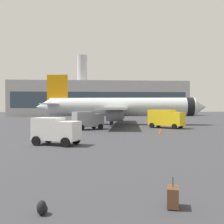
{
  "coord_description": "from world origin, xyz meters",
  "views": [
    {
      "loc": [
        -0.01,
        -2.49,
        3.6
      ],
      "look_at": [
        2.15,
        30.1,
        3.0
      ],
      "focal_mm": 40.68,
      "sensor_mm": 36.0,
      "label": 1
    }
  ],
  "objects_px": {
    "airplane_at_gate": "(120,107)",
    "safety_cone_far": "(161,131)",
    "safety_cone_outer": "(169,122)",
    "safety_cone_mid": "(181,125)",
    "cargo_van": "(56,130)",
    "safety_cone_near": "(45,132)",
    "fuel_truck": "(166,118)",
    "traveller_backpack": "(42,208)",
    "service_truck": "(88,120)",
    "rolling_suitcase": "(173,197)"
  },
  "relations": [
    {
      "from": "airplane_at_gate",
      "to": "traveller_backpack",
      "type": "distance_m",
      "value": 44.78
    },
    {
      "from": "airplane_at_gate",
      "to": "fuel_truck",
      "type": "height_order",
      "value": "airplane_at_gate"
    },
    {
      "from": "safety_cone_outer",
      "to": "fuel_truck",
      "type": "bearing_deg",
      "value": -108.23
    },
    {
      "from": "rolling_suitcase",
      "to": "cargo_van",
      "type": "bearing_deg",
      "value": 112.7
    },
    {
      "from": "safety_cone_mid",
      "to": "rolling_suitcase",
      "type": "xyz_separation_m",
      "value": [
        -13.04,
        -37.05,
        0.01
      ]
    },
    {
      "from": "airplane_at_gate",
      "to": "service_truck",
      "type": "xyz_separation_m",
      "value": [
        -6.39,
        -11.36,
        -2.05
      ]
    },
    {
      "from": "airplane_at_gate",
      "to": "cargo_van",
      "type": "height_order",
      "value": "airplane_at_gate"
    },
    {
      "from": "safety_cone_mid",
      "to": "safety_cone_near",
      "type": "bearing_deg",
      "value": -151.87
    },
    {
      "from": "service_truck",
      "to": "traveller_backpack",
      "type": "distance_m",
      "value": 32.78
    },
    {
      "from": "service_truck",
      "to": "safety_cone_outer",
      "type": "height_order",
      "value": "service_truck"
    },
    {
      "from": "service_truck",
      "to": "fuel_truck",
      "type": "relative_size",
      "value": 0.87
    },
    {
      "from": "cargo_van",
      "to": "safety_cone_near",
      "type": "xyz_separation_m",
      "value": [
        -2.87,
        9.36,
        -1.14
      ]
    },
    {
      "from": "safety_cone_near",
      "to": "traveller_backpack",
      "type": "relative_size",
      "value": 1.3
    },
    {
      "from": "cargo_van",
      "to": "safety_cone_near",
      "type": "height_order",
      "value": "cargo_van"
    },
    {
      "from": "safety_cone_mid",
      "to": "traveller_backpack",
      "type": "relative_size",
      "value": 1.59
    },
    {
      "from": "safety_cone_mid",
      "to": "safety_cone_far",
      "type": "distance_m",
      "value": 13.78
    },
    {
      "from": "airplane_at_gate",
      "to": "cargo_van",
      "type": "xyz_separation_m",
      "value": [
        -8.93,
        -28.15,
        -2.21
      ]
    },
    {
      "from": "rolling_suitcase",
      "to": "safety_cone_outer",
      "type": "bearing_deg",
      "value": 73.77
    },
    {
      "from": "airplane_at_gate",
      "to": "traveller_backpack",
      "type": "height_order",
      "value": "airplane_at_gate"
    },
    {
      "from": "fuel_truck",
      "to": "traveller_backpack",
      "type": "relative_size",
      "value": 12.64
    },
    {
      "from": "safety_cone_mid",
      "to": "traveller_backpack",
      "type": "bearing_deg",
      "value": -115.24
    },
    {
      "from": "service_truck",
      "to": "traveller_backpack",
      "type": "xyz_separation_m",
      "value": [
        -0.54,
        -32.75,
        -1.37
      ]
    },
    {
      "from": "safety_cone_near",
      "to": "airplane_at_gate",
      "type": "bearing_deg",
      "value": 57.87
    },
    {
      "from": "fuel_truck",
      "to": "cargo_van",
      "type": "height_order",
      "value": "fuel_truck"
    },
    {
      "from": "safety_cone_near",
      "to": "safety_cone_far",
      "type": "height_order",
      "value": "safety_cone_far"
    },
    {
      "from": "fuel_truck",
      "to": "rolling_suitcase",
      "type": "relative_size",
      "value": 5.52
    },
    {
      "from": "safety_cone_mid",
      "to": "safety_cone_outer",
      "type": "relative_size",
      "value": 1.27
    },
    {
      "from": "airplane_at_gate",
      "to": "safety_cone_far",
      "type": "height_order",
      "value": "airplane_at_gate"
    },
    {
      "from": "safety_cone_mid",
      "to": "traveller_backpack",
      "type": "xyz_separation_m",
      "value": [
        -17.6,
        -37.34,
        -0.14
      ]
    },
    {
      "from": "service_truck",
      "to": "safety_cone_mid",
      "type": "height_order",
      "value": "service_truck"
    },
    {
      "from": "fuel_truck",
      "to": "cargo_van",
      "type": "distance_m",
      "value": 24.57
    },
    {
      "from": "airplane_at_gate",
      "to": "cargo_van",
      "type": "distance_m",
      "value": 29.62
    },
    {
      "from": "safety_cone_outer",
      "to": "traveller_backpack",
      "type": "height_order",
      "value": "safety_cone_outer"
    },
    {
      "from": "fuel_truck",
      "to": "service_truck",
      "type": "bearing_deg",
      "value": -172.07
    },
    {
      "from": "airplane_at_gate",
      "to": "safety_cone_far",
      "type": "relative_size",
      "value": 43.9
    },
    {
      "from": "service_truck",
      "to": "safety_cone_near",
      "type": "xyz_separation_m",
      "value": [
        -5.41,
        -7.43,
        -1.3
      ]
    },
    {
      "from": "fuel_truck",
      "to": "safety_cone_outer",
      "type": "bearing_deg",
      "value": 71.77
    },
    {
      "from": "rolling_suitcase",
      "to": "traveller_backpack",
      "type": "bearing_deg",
      "value": -176.36
    },
    {
      "from": "fuel_truck",
      "to": "safety_cone_near",
      "type": "height_order",
      "value": "fuel_truck"
    },
    {
      "from": "safety_cone_far",
      "to": "rolling_suitcase",
      "type": "xyz_separation_m",
      "value": [
        -6.12,
        -25.13,
        -0.01
      ]
    },
    {
      "from": "fuel_truck",
      "to": "traveller_backpack",
      "type": "bearing_deg",
      "value": -111.99
    },
    {
      "from": "airplane_at_gate",
      "to": "safety_cone_outer",
      "type": "xyz_separation_m",
      "value": [
        11.95,
        5.39,
        -3.36
      ]
    },
    {
      "from": "service_truck",
      "to": "cargo_van",
      "type": "distance_m",
      "value": 16.98
    },
    {
      "from": "safety_cone_mid",
      "to": "rolling_suitcase",
      "type": "height_order",
      "value": "rolling_suitcase"
    },
    {
      "from": "safety_cone_outer",
      "to": "rolling_suitcase",
      "type": "bearing_deg",
      "value": -106.23
    },
    {
      "from": "safety_cone_far",
      "to": "safety_cone_outer",
      "type": "relative_size",
      "value": 1.36
    },
    {
      "from": "safety_cone_far",
      "to": "rolling_suitcase",
      "type": "distance_m",
      "value": 25.87
    },
    {
      "from": "service_truck",
      "to": "fuel_truck",
      "type": "distance_m",
      "value": 13.57
    },
    {
      "from": "safety_cone_far",
      "to": "safety_cone_outer",
      "type": "height_order",
      "value": "safety_cone_far"
    },
    {
      "from": "service_truck",
      "to": "rolling_suitcase",
      "type": "xyz_separation_m",
      "value": [
        4.01,
        -32.46,
        -1.22
      ]
    }
  ]
}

